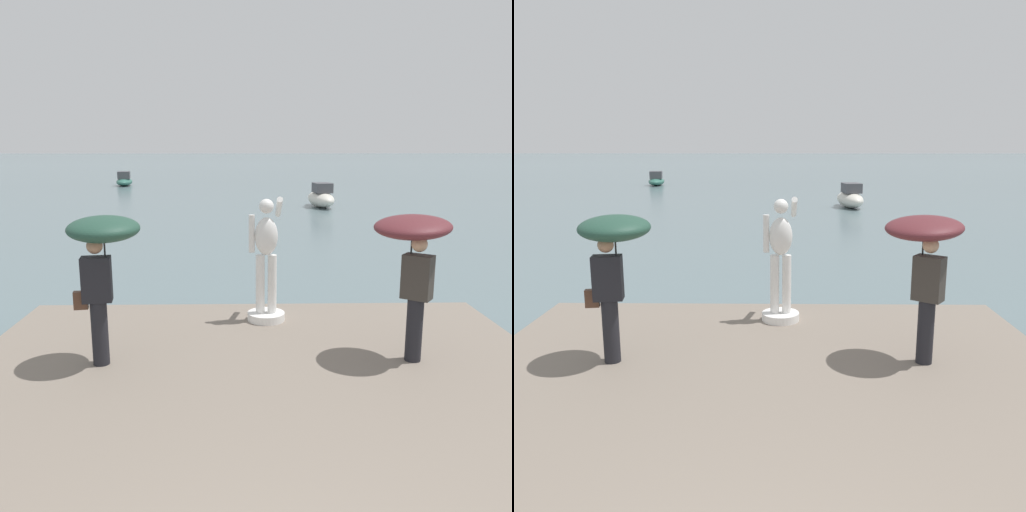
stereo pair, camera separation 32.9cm
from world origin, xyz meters
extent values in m
plane|color=slate|center=(0.00, 40.00, 0.00)|extent=(400.00, 400.00, 0.00)
cube|color=slate|center=(0.00, 2.49, 0.20)|extent=(7.98, 10.98, 0.40)
cylinder|color=white|center=(0.18, 7.05, 0.47)|extent=(0.63, 0.63, 0.13)
cylinder|color=white|center=(0.08, 7.05, 1.03)|extent=(0.15, 0.15, 0.99)
cylinder|color=white|center=(0.28, 7.05, 1.03)|extent=(0.15, 0.15, 0.99)
ellipsoid|color=white|center=(0.18, 7.05, 1.84)|extent=(0.38, 0.26, 0.63)
sphere|color=white|center=(0.18, 7.05, 2.33)|extent=(0.24, 0.24, 0.24)
cylinder|color=white|center=(-0.06, 7.05, 1.88)|extent=(0.10, 0.10, 0.62)
cylinder|color=white|center=(0.40, 7.32, 2.29)|extent=(0.10, 0.59, 0.40)
cylinder|color=black|center=(-2.13, 5.25, 0.84)|extent=(0.22, 0.22, 0.88)
cube|color=black|center=(-2.13, 5.25, 1.58)|extent=(0.41, 0.29, 0.60)
sphere|color=#A87A5B|center=(-2.13, 5.25, 2.02)|extent=(0.21, 0.21, 0.21)
cylinder|color=#262626|center=(-2.02, 5.31, 1.90)|extent=(0.02, 0.02, 0.53)
ellipsoid|color=#234738|center=(-2.02, 5.31, 2.24)|extent=(1.07, 1.09, 0.38)
cube|color=#513323|center=(-2.35, 5.24, 1.30)|extent=(0.19, 0.13, 0.24)
cylinder|color=black|center=(2.12, 5.28, 0.84)|extent=(0.22, 0.22, 0.88)
cube|color=#38332D|center=(2.12, 5.28, 1.58)|extent=(0.45, 0.42, 0.60)
sphere|color=tan|center=(2.12, 5.28, 2.02)|extent=(0.21, 0.21, 0.21)
cylinder|color=#262626|center=(2.05, 5.38, 1.90)|extent=(0.02, 0.02, 0.54)
ellipsoid|color=#5B2328|center=(2.05, 5.38, 2.24)|extent=(1.44, 1.44, 0.37)
ellipsoid|color=silver|center=(4.04, 27.47, 0.43)|extent=(1.60, 3.45, 0.86)
cube|color=#4C4C51|center=(4.07, 27.22, 1.07)|extent=(1.03, 1.30, 0.52)
ellipsoid|color=#336B5B|center=(-10.21, 43.66, 0.32)|extent=(1.72, 3.36, 0.64)
cube|color=#4C4C51|center=(-10.18, 43.42, 0.89)|extent=(1.12, 1.28, 0.61)
camera|label=1|loc=(-0.20, -1.55, 3.30)|focal=37.31mm
camera|label=2|loc=(0.13, -1.55, 3.30)|focal=37.31mm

